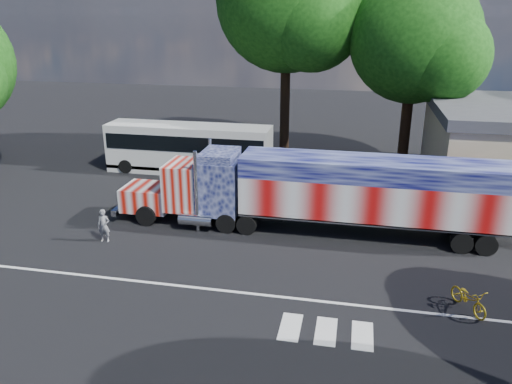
% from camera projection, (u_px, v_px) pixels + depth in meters
% --- Properties ---
extents(ground, '(100.00, 100.00, 0.00)m').
position_uv_depth(ground, '(242.00, 255.00, 21.87)').
color(ground, black).
extents(lane_markings, '(30.00, 2.67, 0.01)m').
position_uv_depth(lane_markings, '(265.00, 307.00, 18.07)').
color(lane_markings, silver).
rests_on(lane_markings, ground).
extents(semi_truck, '(18.94, 2.99, 4.04)m').
position_uv_depth(semi_truck, '(322.00, 191.00, 23.59)').
color(semi_truck, black).
rests_on(semi_truck, ground).
extents(coach_bus, '(10.85, 2.53, 3.16)m').
position_uv_depth(coach_bus, '(189.00, 148.00, 32.75)').
color(coach_bus, white).
rests_on(coach_bus, ground).
extents(woman, '(0.61, 0.43, 1.57)m').
position_uv_depth(woman, '(104.00, 226.00, 22.97)').
color(woman, slate).
rests_on(woman, ground).
extents(bicycle, '(1.44, 1.90, 0.95)m').
position_uv_depth(bicycle, '(469.00, 298.00, 17.72)').
color(bicycle, gold).
rests_on(bicycle, ground).
extents(tree_ne_a, '(8.58, 8.17, 12.58)m').
position_uv_depth(tree_ne_a, '(417.00, 39.00, 31.36)').
color(tree_ne_a, black).
rests_on(tree_ne_a, ground).
extents(tree_n_mid, '(10.30, 9.81, 15.69)m').
position_uv_depth(tree_n_mid, '(289.00, 2.00, 34.32)').
color(tree_n_mid, black).
rests_on(tree_n_mid, ground).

